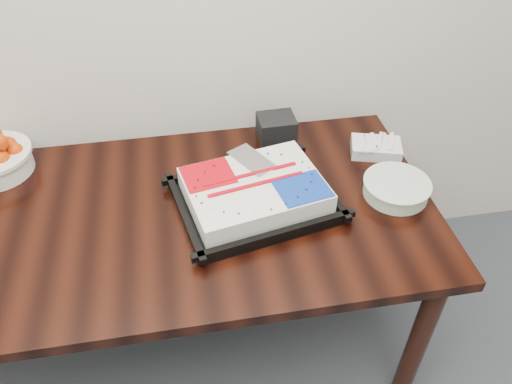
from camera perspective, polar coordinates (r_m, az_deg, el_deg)
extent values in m
cube|color=black|center=(1.69, -10.33, -2.89)|extent=(1.80, 0.90, 0.04)
cylinder|color=black|center=(1.90, 18.12, -15.71)|extent=(0.07, 0.07, 0.71)
cylinder|color=black|center=(2.33, 10.95, -0.80)|extent=(0.07, 0.07, 0.71)
cube|color=black|center=(1.67, -0.18, -1.11)|extent=(0.57, 0.48, 0.02)
cube|color=white|center=(1.64, -0.18, 0.15)|extent=(0.49, 0.41, 0.08)
cube|color=#BA0311|center=(1.67, -5.11, 2.61)|extent=(0.19, 0.17, 0.00)
cube|color=#0E339E|center=(1.57, 5.04, -0.27)|extent=(0.19, 0.17, 0.00)
cube|color=silver|center=(1.70, 0.28, 3.68)|extent=(0.16, 0.19, 0.00)
cylinder|color=white|center=(1.76, 15.71, 0.33)|extent=(0.22, 0.22, 0.05)
cylinder|color=white|center=(1.75, 15.88, 1.02)|extent=(0.23, 0.23, 0.01)
cube|color=silver|center=(1.94, 13.53, 4.91)|extent=(0.21, 0.16, 0.05)
cube|color=black|center=(1.95, 2.34, 7.27)|extent=(0.14, 0.12, 0.10)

